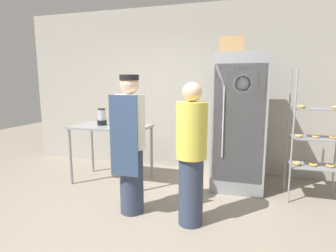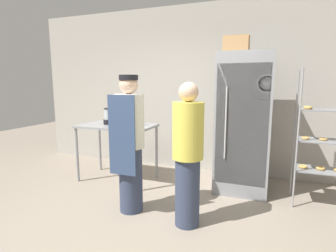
% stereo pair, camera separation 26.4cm
% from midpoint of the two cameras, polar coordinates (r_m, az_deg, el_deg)
% --- Properties ---
extents(ground_plane, '(14.00, 14.00, 0.00)m').
position_cam_midpoint_polar(ground_plane, '(3.03, -4.03, -22.01)').
color(ground_plane, gray).
extents(back_wall, '(6.40, 0.12, 2.92)m').
position_cam_midpoint_polar(back_wall, '(4.80, 7.43, 7.86)').
color(back_wall, '#ADA89E').
rests_on(back_wall, ground_plane).
extents(refrigerator, '(0.74, 0.71, 1.99)m').
position_cam_midpoint_polar(refrigerator, '(3.95, 17.95, 0.43)').
color(refrigerator, gray).
rests_on(refrigerator, ground_plane).
extents(baking_rack, '(0.65, 0.43, 1.75)m').
position_cam_midpoint_polar(baking_rack, '(3.91, 32.39, -2.78)').
color(baking_rack, '#93969B').
rests_on(baking_rack, ground_plane).
extents(prep_counter, '(1.20, 0.70, 0.91)m').
position_cam_midpoint_polar(prep_counter, '(4.28, -9.31, -1.10)').
color(prep_counter, gray).
rests_on(prep_counter, ground_plane).
extents(donut_box, '(0.27, 0.20, 0.24)m').
position_cam_midpoint_polar(donut_box, '(4.13, -6.65, 0.71)').
color(donut_box, silver).
rests_on(donut_box, prep_counter).
extents(blender_pitcher, '(0.15, 0.15, 0.26)m').
position_cam_midpoint_polar(blender_pitcher, '(4.33, -11.27, 1.91)').
color(blender_pitcher, black).
rests_on(blender_pitcher, prep_counter).
extents(cardboard_storage_box, '(0.34, 0.30, 0.22)m').
position_cam_midpoint_polar(cardboard_storage_box, '(3.89, 16.67, 16.65)').
color(cardboard_storage_box, '#A87F51').
rests_on(cardboard_storage_box, refrigerator).
extents(person_baker, '(0.35, 0.37, 1.67)m').
position_cam_midpoint_polar(person_baker, '(3.16, -5.97, -3.61)').
color(person_baker, '#333D56').
rests_on(person_baker, ground_plane).
extents(person_customer, '(0.34, 0.34, 1.58)m').
position_cam_midpoint_polar(person_customer, '(2.86, 6.99, -6.23)').
color(person_customer, '#333D56').
rests_on(person_customer, ground_plane).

